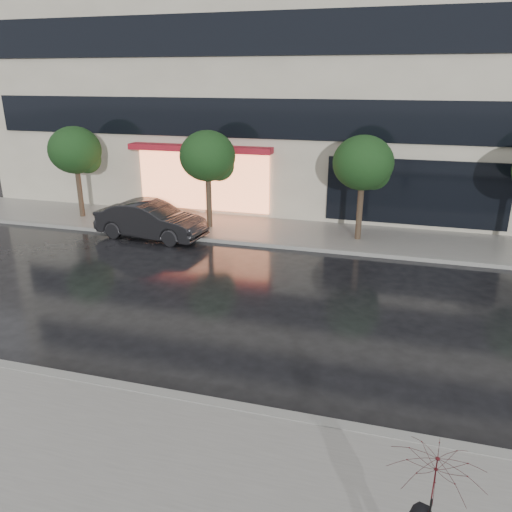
% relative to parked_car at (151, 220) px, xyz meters
% --- Properties ---
extents(ground, '(120.00, 120.00, 0.00)m').
position_rel_parked_car_xyz_m(ground, '(4.76, -8.30, -0.71)').
color(ground, black).
rests_on(ground, ground).
extents(sidewalk_near, '(60.00, 4.50, 0.12)m').
position_rel_parked_car_xyz_m(sidewalk_near, '(4.76, -11.55, -0.65)').
color(sidewalk_near, slate).
rests_on(sidewalk_near, ground).
extents(sidewalk_far, '(60.00, 3.50, 0.12)m').
position_rel_parked_car_xyz_m(sidewalk_far, '(4.76, 1.95, -0.65)').
color(sidewalk_far, slate).
rests_on(sidewalk_far, ground).
extents(curb_near, '(60.00, 0.25, 0.14)m').
position_rel_parked_car_xyz_m(curb_near, '(4.76, -9.30, -0.64)').
color(curb_near, gray).
rests_on(curb_near, ground).
extents(curb_far, '(60.00, 0.25, 0.14)m').
position_rel_parked_car_xyz_m(curb_far, '(4.76, 0.20, -0.64)').
color(curb_far, gray).
rests_on(curb_far, ground).
extents(office_building, '(30.00, 12.76, 18.00)m').
position_rel_parked_car_xyz_m(office_building, '(4.76, 9.67, 8.29)').
color(office_building, beige).
rests_on(office_building, ground).
extents(tree_far_west, '(2.20, 2.20, 3.99)m').
position_rel_parked_car_xyz_m(tree_far_west, '(-4.18, 1.73, 2.21)').
color(tree_far_west, '#33261C').
rests_on(tree_far_west, ground).
extents(tree_mid_west, '(2.20, 2.20, 3.99)m').
position_rel_parked_car_xyz_m(tree_mid_west, '(1.82, 1.73, 2.21)').
color(tree_mid_west, '#33261C').
rests_on(tree_mid_west, ground).
extents(tree_mid_east, '(2.20, 2.20, 3.99)m').
position_rel_parked_car_xyz_m(tree_mid_east, '(7.82, 1.73, 2.21)').
color(tree_mid_east, '#33261C').
rests_on(tree_mid_east, ground).
extents(parked_car, '(4.45, 1.96, 1.42)m').
position_rel_parked_car_xyz_m(parked_car, '(0.00, 0.00, 0.00)').
color(parked_car, black).
rests_on(parked_car, ground).
extents(pedestrian_with_umbrella, '(1.00, 1.02, 2.28)m').
position_rel_parked_car_xyz_m(pedestrian_with_umbrella, '(9.63, -12.41, 0.95)').
color(pedestrian_with_umbrella, black).
rests_on(pedestrian_with_umbrella, sidewalk_near).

